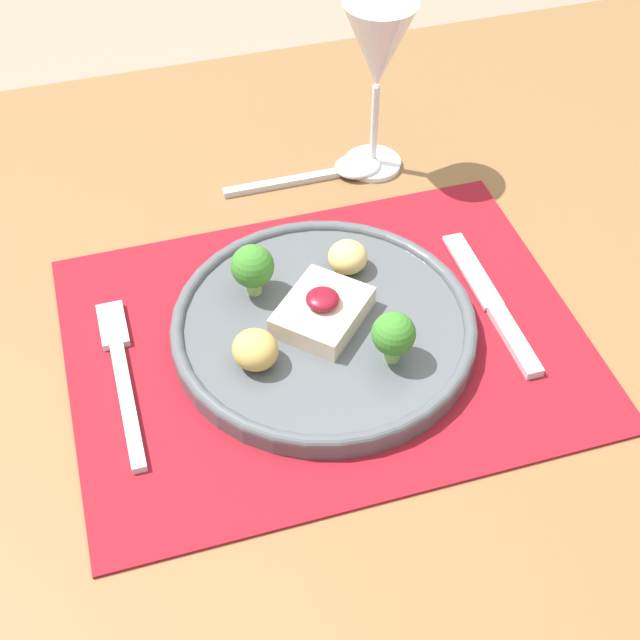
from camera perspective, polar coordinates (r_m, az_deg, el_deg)
name	(u,v)px	position (r m, az deg, el deg)	size (l,w,h in m)	color
dining_table	(325,410)	(0.88, 0.33, -5.79)	(1.23, 1.01, 0.77)	brown
placemat	(326,340)	(0.80, 0.36, -1.32)	(0.45, 0.35, 0.00)	maroon
dinner_plate	(319,324)	(0.79, -0.07, -0.24)	(0.27, 0.27, 0.07)	#4C5156
fork	(121,368)	(0.79, -12.63, -3.04)	(0.02, 0.19, 0.01)	silver
knife	(496,310)	(0.83, 11.21, 0.62)	(0.02, 0.19, 0.01)	silver
spoon	(342,170)	(0.98, 1.39, 9.60)	(0.17, 0.04, 0.01)	silver
wine_glass_near	(378,52)	(0.92, 3.75, 16.72)	(0.07, 0.07, 0.19)	white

